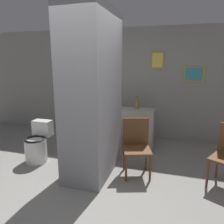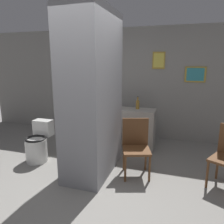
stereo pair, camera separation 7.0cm
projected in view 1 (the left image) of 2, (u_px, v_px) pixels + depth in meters
ground_plane at (86, 191)px, 3.15m from camera, size 14.00×14.00×0.00m
wall_back at (127, 83)px, 5.31m from camera, size 8.00×0.09×2.60m
pillar_center at (93, 95)px, 3.48m from camera, size 0.66×1.26×2.60m
counter_shelf at (128, 128)px, 4.68m from camera, size 1.12×0.44×0.86m
toilet at (37, 145)px, 4.06m from camera, size 0.39×0.55×0.73m
chair_near_pillar at (136, 144)px, 3.56m from camera, size 0.54×0.54×0.92m
bicycle at (90, 129)px, 4.79m from camera, size 1.67×0.42×0.78m
bottle_tall at (137, 104)px, 4.55m from camera, size 0.08×0.08×0.28m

